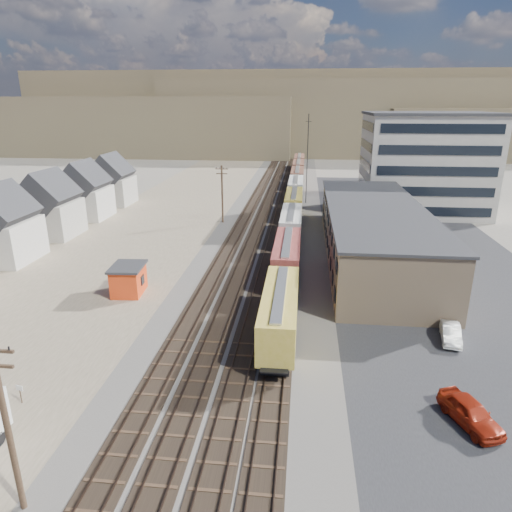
# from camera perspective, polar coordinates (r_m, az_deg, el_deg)

# --- Properties ---
(ground) EXTENTS (300.00, 300.00, 0.00)m
(ground) POSITION_cam_1_polar(r_m,az_deg,el_deg) (40.83, -2.61, -10.99)
(ground) COLOR #6B6356
(ground) RESTS_ON ground
(ballast_bed) EXTENTS (18.00, 200.00, 0.06)m
(ballast_bed) POSITION_cam_1_polar(r_m,az_deg,el_deg) (87.57, 2.27, 5.37)
(ballast_bed) COLOR #4C4742
(ballast_bed) RESTS_ON ground
(dirt_yard) EXTENTS (24.00, 180.00, 0.03)m
(dirt_yard) POSITION_cam_1_polar(r_m,az_deg,el_deg) (81.80, -12.38, 3.98)
(dirt_yard) COLOR #6C604A
(dirt_yard) RESTS_ON ground
(asphalt_lot) EXTENTS (26.00, 120.00, 0.04)m
(asphalt_lot) POSITION_cam_1_polar(r_m,az_deg,el_deg) (74.72, 18.54, 2.04)
(asphalt_lot) COLOR #232326
(asphalt_lot) RESTS_ON ground
(rail_tracks) EXTENTS (11.40, 200.00, 0.24)m
(rail_tracks) POSITION_cam_1_polar(r_m,az_deg,el_deg) (87.59, 1.91, 5.44)
(rail_tracks) COLOR black
(rail_tracks) RESTS_ON ground
(freight_train) EXTENTS (3.00, 119.74, 4.46)m
(freight_train) POSITION_cam_1_polar(r_m,az_deg,el_deg) (91.16, 4.89, 7.63)
(freight_train) COLOR black
(freight_train) RESTS_ON ground
(warehouse) EXTENTS (12.40, 40.40, 7.25)m
(warehouse) POSITION_cam_1_polar(r_m,az_deg,el_deg) (62.98, 14.46, 2.86)
(warehouse) COLOR tan
(warehouse) RESTS_ON ground
(office_tower) EXTENTS (22.60, 18.60, 18.45)m
(office_tower) POSITION_cam_1_polar(r_m,az_deg,el_deg) (93.37, 20.27, 10.85)
(office_tower) COLOR #9E998E
(office_tower) RESTS_ON ground
(utility_pole_south) EXTENTS (2.20, 0.32, 10.00)m
(utility_pole_south) POSITION_cam_1_polar(r_m,az_deg,el_deg) (26.65, -28.71, -17.98)
(utility_pole_south) COLOR #382619
(utility_pole_south) RESTS_ON ground
(utility_pole_north) EXTENTS (2.20, 0.32, 10.00)m
(utility_pole_north) POSITION_cam_1_polar(r_m,az_deg,el_deg) (79.71, -4.24, 7.88)
(utility_pole_north) COLOR #382619
(utility_pole_north) RESTS_ON ground
(radio_mast) EXTENTS (1.20, 0.16, 18.00)m
(radio_mast) POSITION_cam_1_polar(r_m,az_deg,el_deg) (95.68, 6.42, 11.95)
(radio_mast) COLOR black
(radio_mast) RESTS_ON ground
(townhouse_row) EXTENTS (8.15, 68.16, 10.47)m
(townhouse_row) POSITION_cam_1_polar(r_m,az_deg,el_deg) (73.62, -26.71, 4.25)
(townhouse_row) COLOR #B7B2A8
(townhouse_row) RESTS_ON ground
(hills_north) EXTENTS (265.00, 80.00, 32.00)m
(hills_north) POSITION_cam_1_polar(r_m,az_deg,el_deg) (203.11, 4.74, 16.93)
(hills_north) COLOR brown
(hills_north) RESTS_ON ground
(maintenance_shed) EXTENTS (3.76, 4.69, 3.27)m
(maintenance_shed) POSITION_cam_1_polar(r_m,az_deg,el_deg) (52.26, -15.65, -2.81)
(maintenance_shed) COLOR red
(maintenance_shed) RESTS_ON ground
(sign_post) EXTENTS (0.55, 0.14, 1.45)m
(sign_post) POSITION_cam_1_polar(r_m,az_deg,el_deg) (37.19, -27.42, -14.78)
(sign_post) COLOR #382619
(sign_post) RESTS_ON ground
(parked_car_red) EXTENTS (3.67, 5.36, 1.69)m
(parked_car_red) POSITION_cam_1_polar(r_m,az_deg,el_deg) (34.63, 25.22, -17.34)
(parked_car_red) COLOR maroon
(parked_car_red) RESTS_ON ground
(parked_car_white) EXTENTS (2.26, 4.55, 1.43)m
(parked_car_white) POSITION_cam_1_polar(r_m,az_deg,el_deg) (44.51, 23.16, -8.92)
(parked_car_white) COLOR silver
(parked_car_white) RESTS_ON ground
(parked_car_blue) EXTENTS (6.61, 5.60, 1.68)m
(parked_car_blue) POSITION_cam_1_polar(r_m,az_deg,el_deg) (84.62, 16.84, 4.67)
(parked_car_blue) COLOR navy
(parked_car_blue) RESTS_ON ground
(parked_car_far) EXTENTS (2.61, 5.21, 1.70)m
(parked_car_far) POSITION_cam_1_polar(r_m,az_deg,el_deg) (91.36, 23.90, 4.87)
(parked_car_far) COLOR silver
(parked_car_far) RESTS_ON ground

